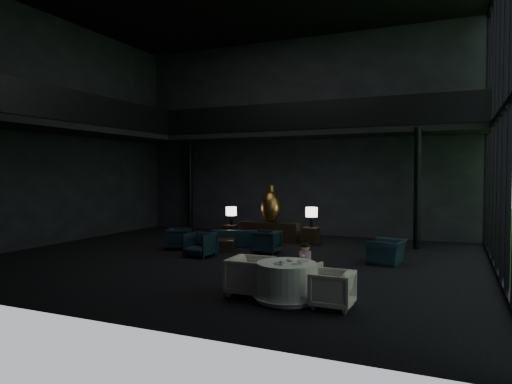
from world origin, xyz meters
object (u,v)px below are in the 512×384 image
at_px(table_lamp_left, 231,212).
at_px(table_lamp_right, 312,213).
at_px(lounge_armchair_west, 179,238).
at_px(dining_table, 287,284).
at_px(console, 270,232).
at_px(dining_chair_east, 332,288).
at_px(window_armchair, 387,248).
at_px(side_table_left, 230,232).
at_px(bronze_urn, 271,206).
at_px(lounge_armchair_east, 266,241).
at_px(coffee_table, 222,245).
at_px(dining_chair_north, 302,276).
at_px(child, 305,256).
at_px(dining_chair_west, 251,272).
at_px(sofa, 235,235).
at_px(side_table_right, 311,236).
at_px(lounge_armchair_south, 200,243).

distance_m(table_lamp_left, table_lamp_right, 3.20).
height_order(lounge_armchair_west, dining_table, dining_table).
height_order(console, dining_chair_east, dining_chair_east).
height_order(lounge_armchair_west, window_armchair, window_armchair).
bearing_deg(side_table_left, bronze_urn, 5.45).
bearing_deg(lounge_armchair_east, coffee_table, -85.33).
height_order(coffee_table, dining_chair_north, dining_chair_north).
relative_size(bronze_urn, child, 2.49).
bearing_deg(dining_chair_west, dining_chair_east, -98.61).
bearing_deg(table_lamp_left, table_lamp_right, -1.13).
relative_size(sofa, child, 3.62).
bearing_deg(dining_table, table_lamp_right, 102.85).
relative_size(console, side_table_left, 4.18).
xyz_separation_m(lounge_armchair_west, coffee_table, (1.43, 0.30, -0.19)).
distance_m(dining_table, dining_chair_west, 0.84).
height_order(sofa, child, child).
bearing_deg(side_table_right, dining_chair_north, -75.00).
distance_m(table_lamp_left, coffee_table, 2.86).
bearing_deg(child, console, -61.78).
height_order(bronze_urn, dining_chair_north, bronze_urn).
bearing_deg(side_table_left, dining_chair_north, -51.91).
xyz_separation_m(side_table_right, lounge_armchair_south, (-2.34, -3.65, 0.11)).
relative_size(table_lamp_right, dining_chair_west, 0.74).
distance_m(console, side_table_left, 1.60).
height_order(side_table_left, side_table_right, side_table_right).
relative_size(console, side_table_right, 3.71).
height_order(lounge_armchair_south, dining_chair_west, dining_chair_west).
relative_size(sofa, window_armchair, 2.02).
height_order(side_table_left, dining_table, dining_table).
bearing_deg(dining_table, dining_chair_north, 88.58).
xyz_separation_m(table_lamp_left, child, (4.88, -6.16, -0.30)).
bearing_deg(side_table_right, child, -74.41).
bearing_deg(lounge_armchair_south, table_lamp_right, 63.60).
relative_size(bronze_urn, side_table_right, 2.29).
bearing_deg(child, dining_table, 86.94).
relative_size(side_table_left, window_armchair, 0.54).
height_order(lounge_armchair_east, dining_table, lounge_armchair_east).
relative_size(console, lounge_armchair_east, 2.78).
distance_m(dining_chair_north, dining_chair_east, 1.37).
height_order(side_table_left, lounge_armchair_south, lounge_armchair_south).
distance_m(bronze_urn, lounge_armchair_east, 2.80).
bearing_deg(dining_chair_north, dining_chair_east, 147.93).
xyz_separation_m(dining_chair_north, dining_chair_west, (-0.85, -0.79, 0.17)).
xyz_separation_m(console, dining_chair_west, (2.40, -7.03, 0.13)).
bearing_deg(console, dining_table, -65.69).
xyz_separation_m(table_lamp_left, dining_table, (4.82, -7.18, -0.69)).
bearing_deg(dining_table, bronze_urn, 114.01).
distance_m(lounge_armchair_east, coffee_table, 1.53).
bearing_deg(table_lamp_left, side_table_left, -90.00).
height_order(bronze_urn, lounge_armchair_west, bronze_urn).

